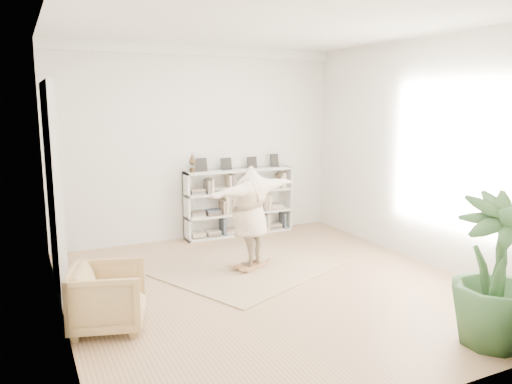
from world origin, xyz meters
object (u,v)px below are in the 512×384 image
bookshelf (239,203)px  houseplant (496,271)px  rocker_board (250,265)px  armchair (108,297)px  person (250,213)px

bookshelf → houseplant: bookshelf is taller
houseplant → rocker_board: bearing=111.3°
rocker_board → armchair: bearing=-177.0°
bookshelf → rocker_board: bearing=-109.2°
armchair → person: 2.67m
bookshelf → houseplant: 5.40m
armchair → rocker_board: armchair is taller
bookshelf → houseplant: (0.60, -5.37, 0.18)m
bookshelf → armchair: 4.41m
person → houseplant: (1.31, -3.35, -0.08)m
rocker_board → houseplant: 3.67m
houseplant → armchair: bearing=149.1°
bookshelf → armchair: bearing=-133.7°
bookshelf → rocker_board: bookshelf is taller
person → houseplant: 3.59m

